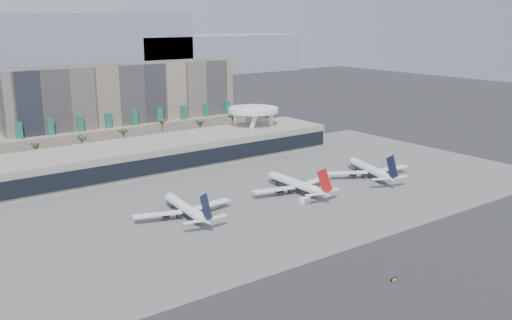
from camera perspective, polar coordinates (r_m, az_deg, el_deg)
ground at (r=181.42m, az=7.55°, el=-7.69°), size 900.00×900.00×0.00m
apron_pad at (r=221.63m, az=-2.38°, el=-3.47°), size 260.00×130.00×0.06m
mountain_ridge at (r=608.88m, az=-22.96°, el=9.58°), size 680.00×60.00×70.00m
hotel at (r=325.01m, az=-12.91°, el=4.92°), size 140.00×30.00×42.00m
terminal at (r=265.47m, az=-9.07°, el=0.80°), size 170.00×32.50×14.50m
saucer_structure at (r=296.79m, az=-0.27°, el=4.74°), size 26.00×26.00×21.89m
palm_row at (r=298.50m, az=-11.06°, el=2.98°), size 157.80×2.80×13.10m
airliner_left at (r=197.54m, az=-7.05°, el=-4.80°), size 36.50×37.70×13.02m
airliner_centre at (r=223.53m, az=4.01°, el=-2.43°), size 38.05×39.14×13.52m
airliner_right at (r=248.31m, az=11.34°, el=-0.95°), size 37.78×39.10×13.95m
service_vehicle_a at (r=206.71m, az=-4.26°, el=-4.50°), size 5.01×3.72×2.21m
service_vehicle_b at (r=212.05m, az=4.88°, el=-4.06°), size 4.33×3.07×2.02m
taxiway_sign at (r=156.24m, az=13.62°, el=-11.54°), size 2.00×0.37×0.90m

